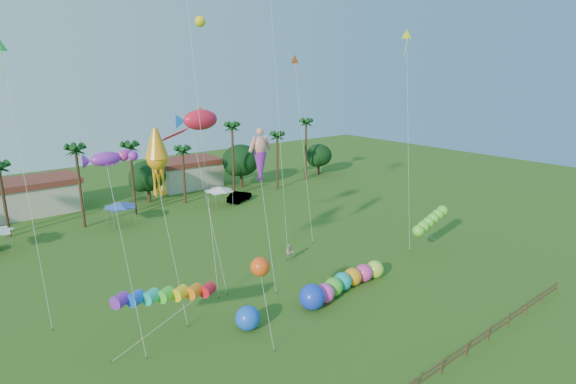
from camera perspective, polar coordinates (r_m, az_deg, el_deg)
ground at (r=36.11m, az=10.45°, el=-17.25°), size 160.00×160.00×0.00m
tree_line at (r=70.64m, az=-15.19°, el=2.32°), size 69.46×8.91×11.00m
buildings_row at (r=74.45m, az=-21.63°, el=0.61°), size 35.00×7.00×4.00m
tent_row at (r=60.78m, az=-20.38°, el=-1.61°), size 31.00×4.00×0.60m
fence at (r=32.91m, az=18.91°, el=-20.13°), size 36.12×0.12×1.00m
car_b at (r=68.82m, az=-6.19°, el=-0.56°), size 5.03×3.67×1.58m
spectator_b at (r=47.24m, az=0.22°, el=-7.70°), size 1.11×1.09×1.80m
caterpillar_inflatable at (r=40.96m, az=6.66°, el=-11.52°), size 10.67×2.89×2.17m
blue_ball at (r=35.71m, az=-5.14°, el=-15.65°), size 1.91×1.91×1.91m
rainbow_tube at (r=34.50m, az=-12.86°, el=-12.87°), size 9.21×3.08×3.71m
green_worm at (r=48.88m, az=16.21°, el=-4.76°), size 9.25×1.53×3.84m
orange_ball_kite at (r=31.78m, az=-3.56°, el=-9.46°), size 1.54×2.36×6.68m
merman_kite at (r=41.39m, az=-3.55°, el=4.23°), size 2.76×5.36×13.82m
fish_kite at (r=42.61m, az=-11.05°, el=8.99°), size 5.10×6.91×15.93m
squid_kite at (r=36.19m, az=-16.27°, el=3.99°), size 1.99×5.04×15.15m
lobster_kite at (r=31.98m, az=-22.12°, el=3.91°), size 3.90×4.68×14.26m
delta_kite_red at (r=52.87m, az=0.90°, el=16.03°), size 1.83×4.97×21.05m
delta_kite_yellow at (r=51.44m, az=14.85°, el=18.24°), size 2.19×3.89×23.49m
delta_kite_green at (r=39.97m, az=-32.64°, el=14.86°), size 1.26×5.15×21.58m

